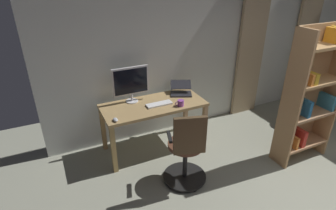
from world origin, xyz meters
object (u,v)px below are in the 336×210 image
(office_chair, at_px, (187,151))
(mug_coffee, at_px, (180,103))
(laptop, at_px, (181,90))
(computer_monitor, at_px, (131,82))
(bookshelf, at_px, (309,96))
(computer_keyboard, at_px, (159,104))
(computer_mouse, at_px, (115,120))
(desk, at_px, (154,110))

(office_chair, bearing_deg, mug_coffee, 85.72)
(laptop, xyz_separation_m, mug_coffee, (0.20, 0.37, -0.01))
(computer_monitor, distance_m, laptop, 0.81)
(office_chair, distance_m, bookshelf, 1.82)
(office_chair, xyz_separation_m, laptop, (-0.46, -1.03, 0.31))
(computer_keyboard, height_order, laptop, laptop)
(computer_mouse, relative_size, mug_coffee, 0.75)
(computer_monitor, relative_size, computer_mouse, 5.21)
(office_chair, relative_size, computer_monitor, 1.98)
(office_chair, xyz_separation_m, computer_monitor, (0.31, -1.09, 0.56))
(office_chair, height_order, computer_keyboard, office_chair)
(computer_monitor, relative_size, mug_coffee, 3.93)
(computer_mouse, height_order, mug_coffee, mug_coffee)
(computer_monitor, distance_m, bookshelf, 2.41)
(computer_monitor, xyz_separation_m, laptop, (-0.77, 0.06, -0.24))
(computer_mouse, bearing_deg, laptop, -161.06)
(mug_coffee, bearing_deg, computer_keyboard, -30.92)
(computer_monitor, bearing_deg, office_chair, 105.73)
(mug_coffee, bearing_deg, computer_monitor, -37.26)
(computer_monitor, xyz_separation_m, computer_keyboard, (-0.31, 0.28, -0.28))
(desk, distance_m, computer_mouse, 0.68)
(computer_monitor, bearing_deg, bookshelf, 148.48)
(office_chair, bearing_deg, computer_keyboard, 106.96)
(computer_keyboard, bearing_deg, desk, -47.29)
(computer_keyboard, xyz_separation_m, laptop, (-0.46, -0.22, 0.04))
(desk, bearing_deg, computer_keyboard, 132.71)
(computer_monitor, xyz_separation_m, mug_coffee, (-0.57, 0.43, -0.25))
(bookshelf, bearing_deg, desk, -30.16)
(office_chair, xyz_separation_m, bookshelf, (-1.75, 0.17, 0.46))
(desk, distance_m, bookshelf, 2.11)
(desk, distance_m, laptop, 0.56)
(mug_coffee, bearing_deg, computer_mouse, 1.30)
(laptop, distance_m, bookshelf, 1.77)
(computer_monitor, height_order, laptop, computer_monitor)
(computer_keyboard, xyz_separation_m, bookshelf, (-1.75, 0.98, 0.19))
(desk, xyz_separation_m, office_chair, (-0.06, 0.88, -0.16))
(desk, bearing_deg, office_chair, 93.83)
(desk, relative_size, computer_mouse, 14.67)
(computer_keyboard, height_order, computer_mouse, computer_mouse)
(office_chair, bearing_deg, laptop, 82.97)
(computer_keyboard, height_order, bookshelf, bookshelf)
(laptop, relative_size, computer_mouse, 4.19)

